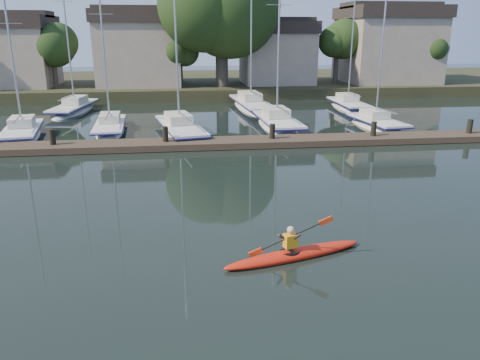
{
  "coord_description": "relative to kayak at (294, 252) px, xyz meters",
  "views": [
    {
      "loc": [
        -2.05,
        -11.65,
        6.16
      ],
      "look_at": [
        -0.11,
        3.87,
        1.2
      ],
      "focal_mm": 35.0,
      "sensor_mm": 36.0,
      "label": 1
    }
  ],
  "objects": [
    {
      "name": "sailboat_3",
      "position": [
        3.38,
        18.94,
        -0.37
      ],
      "size": [
        2.53,
        8.49,
        13.56
      ],
      "rotation": [
        0.0,
        0.0,
        0.04
      ],
      "color": "white",
      "rests_on": "ground"
    },
    {
      "name": "sailboat_1",
      "position": [
        -7.68,
        19.04,
        -0.34
      ],
      "size": [
        2.4,
        7.73,
        12.46
      ],
      "rotation": [
        0.0,
        0.0,
        0.07
      ],
      "color": "white",
      "rests_on": "ground"
    },
    {
      "name": "dock",
      "position": [
        -0.96,
        13.87,
        0.04
      ],
      "size": [
        34.0,
        2.0,
        1.8
      ],
      "color": "#463828",
      "rests_on": "ground"
    },
    {
      "name": "ground",
      "position": [
        -0.96,
        -0.13,
        -0.17
      ],
      "size": [
        160.0,
        160.0,
        0.0
      ],
      "primitive_type": "plane",
      "color": "black",
      "rests_on": "ground"
    },
    {
      "name": "sailboat_4",
      "position": [
        10.01,
        18.02,
        -0.35
      ],
      "size": [
        2.78,
        6.9,
        11.41
      ],
      "rotation": [
        0.0,
        0.0,
        0.12
      ],
      "color": "white",
      "rests_on": "ground"
    },
    {
      "name": "sailboat_5",
      "position": [
        -11.65,
        27.32,
        -0.35
      ],
      "size": [
        3.23,
        8.91,
        14.42
      ],
      "rotation": [
        0.0,
        0.0,
        -0.14
      ],
      "color": "white",
      "rests_on": "ground"
    },
    {
      "name": "kayak",
      "position": [
        0.0,
        0.0,
        0.0
      ],
      "size": [
        4.34,
        1.75,
        1.39
      ],
      "rotation": [
        0.0,
        0.0,
        0.28
      ],
      "color": "red",
      "rests_on": "ground"
    },
    {
      "name": "shore",
      "position": [
        0.65,
        40.16,
        3.06
      ],
      "size": [
        90.0,
        25.25,
        12.75
      ],
      "color": "#212E17",
      "rests_on": "ground"
    },
    {
      "name": "sailboat_6",
      "position": [
        2.82,
        27.1,
        -0.37
      ],
      "size": [
        3.13,
        10.97,
        17.21
      ],
      "rotation": [
        0.0,
        0.0,
        0.08
      ],
      "color": "white",
      "rests_on": "ground"
    },
    {
      "name": "sailboat_2",
      "position": [
        -3.15,
        17.61,
        -0.36
      ],
      "size": [
        3.83,
        9.3,
        15.01
      ],
      "rotation": [
        0.0,
        0.0,
        0.2
      ],
      "color": "white",
      "rests_on": "ground"
    },
    {
      "name": "sailboat_0",
      "position": [
        -12.77,
        17.84,
        -0.36
      ],
      "size": [
        3.24,
        7.55,
        11.6
      ],
      "rotation": [
        0.0,
        0.0,
        0.17
      ],
      "color": "white",
      "rests_on": "ground"
    },
    {
      "name": "sailboat_7",
      "position": [
        10.97,
        26.23,
        -0.36
      ],
      "size": [
        2.14,
        7.83,
        12.59
      ],
      "rotation": [
        0.0,
        0.0,
        -0.01
      ],
      "color": "white",
      "rests_on": "ground"
    }
  ]
}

